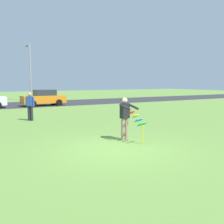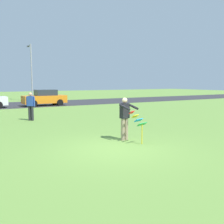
% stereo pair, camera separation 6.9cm
% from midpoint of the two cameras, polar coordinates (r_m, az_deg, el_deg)
% --- Properties ---
extents(ground_plane, '(120.00, 120.00, 0.00)m').
position_cam_midpoint_polar(ground_plane, '(9.18, 1.05, -8.18)').
color(ground_plane, olive).
extents(road_strip, '(120.00, 8.00, 0.01)m').
position_cam_midpoint_polar(road_strip, '(28.40, -21.02, 1.47)').
color(road_strip, '#2D2D33').
rests_on(road_strip, ground).
extents(person_kite_flyer, '(0.61, 0.71, 1.73)m').
position_cam_midpoint_polar(person_kite_flyer, '(10.38, 3.07, -1.11)').
color(person_kite_flyer, gray).
rests_on(person_kite_flyer, ground).
extents(kite_held, '(0.55, 0.71, 1.24)m').
position_cam_midpoint_polar(kite_held, '(9.86, 6.12, -2.13)').
color(kite_held, red).
rests_on(kite_held, ground).
extents(parked_car_orange, '(4.26, 1.96, 1.60)m').
position_cam_midpoint_polar(parked_car_orange, '(26.58, -14.62, 3.04)').
color(parked_car_orange, orange).
rests_on(parked_car_orange, ground).
extents(streetlight_pole, '(0.24, 1.65, 7.00)m').
position_cam_midpoint_polar(streetlight_pole, '(33.80, -17.44, 9.15)').
color(streetlight_pole, '#9E9EA3').
rests_on(streetlight_pole, ground).
extents(person_walker_near, '(0.45, 0.41, 1.73)m').
position_cam_midpoint_polar(person_walker_near, '(16.45, -17.48, 1.40)').
color(person_walker_near, '#26262B').
rests_on(person_walker_near, ground).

